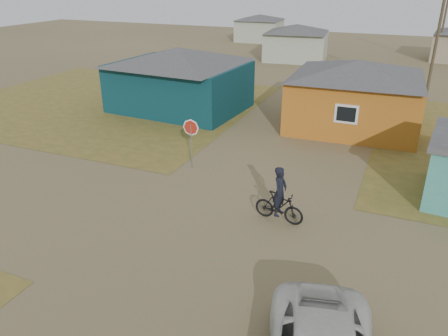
% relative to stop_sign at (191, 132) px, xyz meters
% --- Properties ---
extents(ground, '(120.00, 120.00, 0.00)m').
position_rel_stop_sign_xyz_m(ground, '(3.45, -5.14, -1.73)').
color(ground, olive).
extents(grass_nw, '(20.00, 18.00, 0.00)m').
position_rel_stop_sign_xyz_m(grass_nw, '(-10.55, 7.86, -1.73)').
color(grass_nw, olive).
rests_on(grass_nw, ground).
extents(house_teal, '(8.93, 7.08, 4.00)m').
position_rel_stop_sign_xyz_m(house_teal, '(-5.05, 8.36, 0.32)').
color(house_teal, '#092C34').
rests_on(house_teal, ground).
extents(house_yellow, '(7.72, 6.76, 3.90)m').
position_rel_stop_sign_xyz_m(house_yellow, '(5.95, 8.86, 0.27)').
color(house_yellow, '#B2651B').
rests_on(house_yellow, ground).
extents(house_pale_west, '(7.04, 6.15, 3.60)m').
position_rel_stop_sign_xyz_m(house_pale_west, '(-2.55, 28.86, 0.12)').
color(house_pale_west, '#A3AB93').
rests_on(house_pale_west, ground).
extents(house_pale_north, '(6.28, 5.81, 3.40)m').
position_rel_stop_sign_xyz_m(house_pale_north, '(-10.55, 40.86, 0.02)').
color(house_pale_north, '#A3AB93').
rests_on(house_pale_north, ground).
extents(utility_pole_near, '(1.40, 0.20, 8.00)m').
position_rel_stop_sign_xyz_m(utility_pole_near, '(9.95, 16.86, 2.40)').
color(utility_pole_near, '#463C2A').
rests_on(utility_pole_near, ground).
extents(utility_pole_far, '(1.40, 0.20, 8.00)m').
position_rel_stop_sign_xyz_m(utility_pole_far, '(10.95, 32.86, 2.40)').
color(utility_pole_far, '#463C2A').
rests_on(utility_pole_far, ground).
extents(stop_sign, '(0.73, 0.31, 2.35)m').
position_rel_stop_sign_xyz_m(stop_sign, '(0.00, 0.00, 0.00)').
color(stop_sign, gray).
rests_on(stop_sign, ground).
extents(cyclist, '(1.92, 0.77, 2.11)m').
position_rel_stop_sign_xyz_m(cyclist, '(5.02, -3.01, -0.96)').
color(cyclist, black).
rests_on(cyclist, ground).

